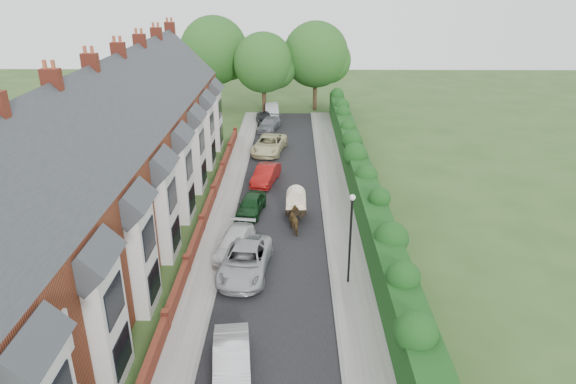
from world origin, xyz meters
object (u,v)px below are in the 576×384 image
(horse_cart, at_px, (296,201))
(car_silver_a, at_px, (232,361))
(car_beige, at_px, (269,144))
(horse, at_px, (296,221))
(car_silver_b, at_px, (245,261))
(lamppost, at_px, (351,228))
(car_white, at_px, (235,244))
(car_red, at_px, (266,175))
(car_black, at_px, (265,119))
(car_grey, at_px, (269,124))
(car_green, at_px, (251,204))

(horse_cart, bearing_deg, car_silver_a, -100.20)
(car_silver_a, bearing_deg, car_beige, 82.82)
(horse_cart, bearing_deg, horse, -90.00)
(car_silver_b, bearing_deg, horse, 65.54)
(lamppost, relative_size, car_silver_b, 0.95)
(car_white, bearing_deg, horse, 47.19)
(horse_cart, bearing_deg, car_red, 110.40)
(car_silver_b, distance_m, car_black, 30.00)
(car_grey, bearing_deg, car_white, -79.20)
(car_grey, bearing_deg, car_beige, -74.84)
(car_green, bearing_deg, horse, -32.33)
(car_black, height_order, horse, horse)
(car_red, bearing_deg, car_black, 105.98)
(car_green, distance_m, car_grey, 20.37)
(car_red, bearing_deg, car_white, -83.69)
(car_green, bearing_deg, horse_cart, -4.59)
(car_beige, xyz_separation_m, horse, (2.42, -15.74, 0.00))
(car_green, height_order, car_black, car_black)
(car_red, relative_size, car_beige, 0.78)
(car_silver_b, distance_m, horse, 5.70)
(car_beige, relative_size, car_grey, 1.24)
(lamppost, distance_m, car_beige, 22.45)
(car_silver_a, distance_m, horse, 13.05)
(car_black, bearing_deg, car_grey, -82.81)
(car_green, xyz_separation_m, car_red, (0.72, 5.57, 0.04))
(car_red, bearing_deg, car_green, -84.81)
(lamppost, bearing_deg, horse_cart, 109.19)
(car_red, bearing_deg, car_silver_b, -79.43)
(lamppost, xyz_separation_m, horse, (-2.75, 5.96, -2.54))
(car_white, relative_size, car_black, 1.10)
(car_silver_b, height_order, car_green, car_silver_b)
(car_beige, distance_m, car_grey, 7.31)
(lamppost, bearing_deg, horse, 114.77)
(car_silver_b, relative_size, car_white, 1.19)
(car_white, relative_size, horse, 2.54)
(car_white, bearing_deg, car_green, 92.63)
(car_beige, bearing_deg, car_silver_a, -80.16)
(lamppost, xyz_separation_m, car_red, (-5.09, 14.20, -2.60))
(car_silver_a, xyz_separation_m, car_grey, (-0.09, 35.82, -0.06))
(car_silver_b, bearing_deg, horse_cart, 72.91)
(car_green, relative_size, horse_cart, 1.26)
(car_silver_b, xyz_separation_m, car_white, (-0.76, 2.03, -0.09))
(car_red, relative_size, car_grey, 0.96)
(car_silver_b, relative_size, car_red, 1.28)
(car_black, bearing_deg, horse, -91.90)
(car_silver_a, height_order, car_silver_b, car_silver_b)
(car_green, bearing_deg, car_beige, 95.91)
(car_white, distance_m, car_grey, 25.98)
(car_grey, height_order, horse_cart, horse_cart)
(car_green, distance_m, horse_cart, 3.20)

